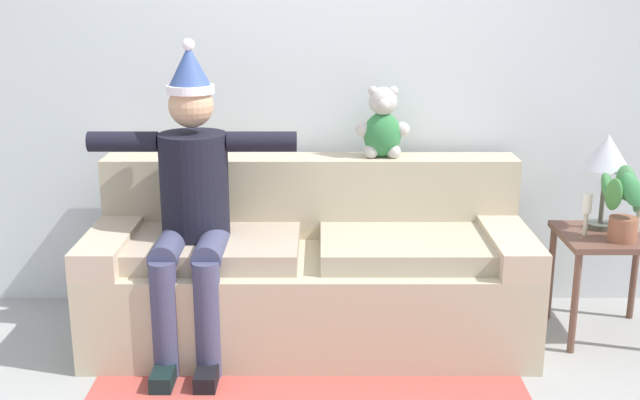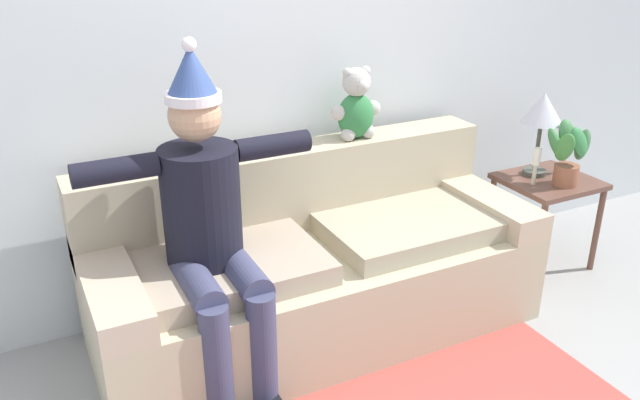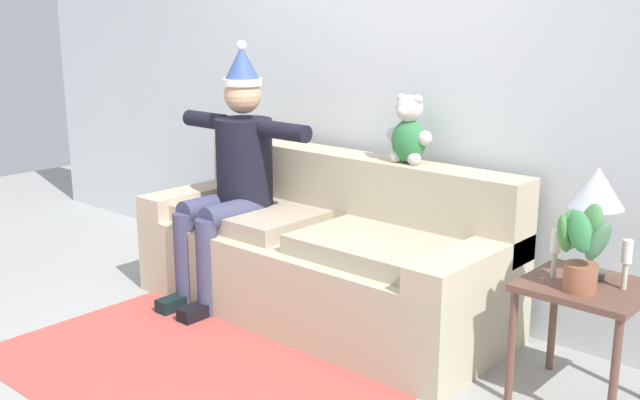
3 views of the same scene
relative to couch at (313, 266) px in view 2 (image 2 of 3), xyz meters
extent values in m
cube|color=silver|center=(0.00, 0.52, 1.00)|extent=(7.00, 0.10, 2.70)
cube|color=#BDB291|center=(0.00, -0.05, -0.11)|extent=(2.22, 0.88, 0.47)
cube|color=#BCAE90|center=(0.00, 0.27, 0.34)|extent=(2.22, 0.24, 0.43)
cube|color=#C5B197|center=(-1.00, -0.05, 0.19)|extent=(0.22, 0.88, 0.14)
cube|color=#C5B394|center=(1.00, -0.05, 0.19)|extent=(0.22, 0.88, 0.14)
cube|color=tan|center=(-0.50, -0.10, 0.17)|extent=(0.89, 0.62, 0.10)
cube|color=#AFA58A|center=(0.50, -0.10, 0.17)|extent=(0.89, 0.62, 0.10)
cylinder|color=black|center=(-0.57, -0.07, 0.48)|extent=(0.34, 0.34, 0.52)
sphere|color=tan|center=(-0.57, -0.07, 0.88)|extent=(0.22, 0.22, 0.22)
cylinder|color=white|center=(-0.57, -0.07, 0.96)|extent=(0.23, 0.23, 0.04)
cone|color=#385191|center=(-0.57, -0.07, 1.07)|extent=(0.21, 0.21, 0.20)
sphere|color=white|center=(-0.57, -0.07, 1.17)|extent=(0.06, 0.06, 0.06)
cylinder|color=#404362|center=(-0.67, -0.27, 0.22)|extent=(0.14, 0.40, 0.14)
cylinder|color=#404362|center=(-0.67, -0.47, -0.06)|extent=(0.13, 0.13, 0.57)
cylinder|color=#404362|center=(-0.47, -0.27, 0.22)|extent=(0.14, 0.40, 0.14)
cylinder|color=#404362|center=(-0.47, -0.47, -0.06)|extent=(0.13, 0.13, 0.57)
cylinder|color=black|center=(-0.91, -0.07, 0.70)|extent=(0.34, 0.10, 0.10)
cylinder|color=black|center=(-0.23, -0.07, 0.70)|extent=(0.34, 0.10, 0.10)
ellipsoid|color=#317C41|center=(0.38, 0.27, 0.67)|extent=(0.20, 0.16, 0.24)
sphere|color=beige|center=(0.38, 0.27, 0.85)|extent=(0.15, 0.15, 0.15)
sphere|color=beige|center=(0.38, 0.21, 0.84)|extent=(0.07, 0.07, 0.07)
sphere|color=beige|center=(0.33, 0.27, 0.90)|extent=(0.05, 0.05, 0.05)
sphere|color=beige|center=(0.44, 0.27, 0.90)|extent=(0.05, 0.05, 0.05)
sphere|color=beige|center=(0.28, 0.27, 0.70)|extent=(0.08, 0.08, 0.08)
sphere|color=beige|center=(0.32, 0.24, 0.58)|extent=(0.08, 0.08, 0.08)
sphere|color=beige|center=(0.49, 0.27, 0.70)|extent=(0.08, 0.08, 0.08)
sphere|color=beige|center=(0.44, 0.24, 0.58)|extent=(0.08, 0.08, 0.08)
cube|color=brown|center=(1.55, -0.02, 0.19)|extent=(0.52, 0.48, 0.03)
cylinder|color=brown|center=(1.32, -0.23, -0.09)|extent=(0.04, 0.04, 0.53)
cylinder|color=brown|center=(1.78, -0.23, -0.09)|extent=(0.04, 0.04, 0.53)
cylinder|color=brown|center=(1.32, 0.19, -0.09)|extent=(0.04, 0.04, 0.53)
cylinder|color=brown|center=(1.78, 0.19, -0.09)|extent=(0.04, 0.04, 0.53)
cylinder|color=#494F44|center=(1.52, 0.08, 0.22)|extent=(0.14, 0.14, 0.03)
cylinder|color=#4E4F42|center=(1.52, 0.08, 0.38)|extent=(0.02, 0.02, 0.29)
cone|color=silver|center=(1.52, 0.08, 0.62)|extent=(0.24, 0.24, 0.18)
cylinder|color=#9B5C41|center=(1.56, -0.13, 0.27)|extent=(0.14, 0.14, 0.12)
ellipsoid|color=#46764B|center=(1.63, -0.15, 0.45)|extent=(0.14, 0.13, 0.20)
ellipsoid|color=#458048|center=(1.57, -0.08, 0.50)|extent=(0.11, 0.14, 0.20)
ellipsoid|color=#39783E|center=(1.49, -0.08, 0.46)|extent=(0.13, 0.19, 0.21)
ellipsoid|color=#40843B|center=(1.49, -0.15, 0.45)|extent=(0.09, 0.17, 0.21)
ellipsoid|color=#378446|center=(1.56, -0.18, 0.48)|extent=(0.17, 0.11, 0.21)
cylinder|color=beige|center=(1.40, -0.04, 0.27)|extent=(0.02, 0.02, 0.12)
cylinder|color=white|center=(1.40, -0.04, 0.38)|extent=(0.04, 0.04, 0.10)
cylinder|color=beige|center=(1.69, 0.02, 0.27)|extent=(0.02, 0.02, 0.12)
cylinder|color=white|center=(1.69, 0.02, 0.38)|extent=(0.04, 0.04, 0.10)
camera|label=1|loc=(0.05, -3.86, 1.46)|focal=44.27mm
camera|label=2|loc=(-1.27, -2.59, 1.61)|focal=36.33mm
camera|label=3|loc=(2.75, -3.13, 1.37)|focal=42.68mm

